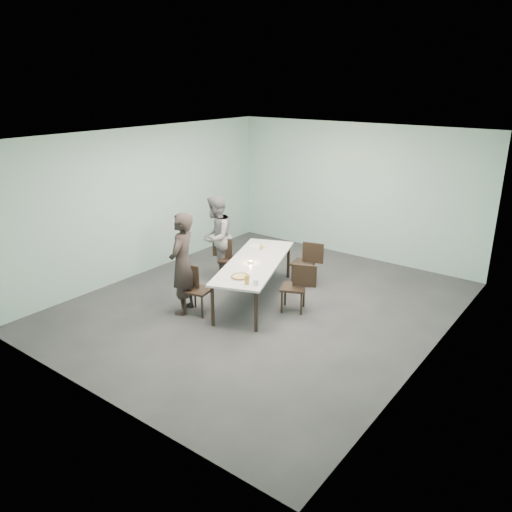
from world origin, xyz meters
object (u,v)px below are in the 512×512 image
Objects in this scene: chair_near_left at (194,286)px; side_plate at (251,273)px; water_tumbler at (256,282)px; diner_near at (182,264)px; tealight at (251,262)px; amber_tumbler at (261,247)px; chair_far_left at (227,256)px; chair_far_right at (307,260)px; diner_far at (216,237)px; pizza at (240,277)px; chair_near_right at (298,284)px; table at (255,264)px; beer_glass at (247,280)px.

chair_near_left reaches higher than side_plate.
water_tumbler is (0.37, -0.36, 0.04)m from side_plate.
chair_near_left is at bearing 97.68° from diner_near.
tealight is 0.70× the size of amber_tumbler.
chair_far_right is at bearing 13.32° from chair_far_left.
diner_near reaches higher than diner_far.
tealight reaches higher than pizza.
side_plate is (0.82, 0.56, 0.25)m from chair_near_left.
chair_near_right is at bearing 54.56° from pizza.
diner_far reaches higher than pizza.
tealight is 0.80m from amber_tumbler.
amber_tumbler is at bearing 116.05° from table.
chair_far_right is at bearing 55.81° from chair_near_left.
chair_near_right is at bearing 70.88° from beer_glass.
tealight is at bearing 126.30° from diner_near.
table is at bearing 120.47° from beer_glass.
diner_far is at bearing 174.18° from chair_far_left.
diner_far is 11.46× the size of beer_glass.
tealight is at bearing -12.29° from chair_near_right.
chair_near_right is at bearing 4.02° from table.
amber_tumbler is at bearing 26.87° from chair_far_right.
diner_near is 22.40× the size of amber_tumbler.
beer_glass reaches higher than chair_far_right.
diner_far reaches higher than chair_far_right.
table is at bearing -20.06° from chair_near_right.
water_tumbler is 1.12× the size of amber_tumbler.
tealight reaches higher than table.
table is 1.10m from beer_glass.
water_tumbler is at bearing 83.81° from chair_far_right.
water_tumbler reaches higher than tealight.
chair_far_right is (1.42, 0.77, 0.00)m from chair_far_left.
tealight is (0.00, -0.12, 0.08)m from table.
side_plate is at bearing -61.45° from amber_tumbler.
chair_near_left is 2.46m from chair_far_right.
amber_tumbler is (-0.69, -0.60, 0.29)m from chair_far_right.
chair_near_right is (0.90, 0.06, -0.19)m from table.
diner_near reaches higher than chair_near_left.
chair_far_left reaches higher than side_plate.
tealight is (0.67, 1.04, -0.13)m from diner_near.
side_plate is at bearing 38.77° from diner_far.
chair_near_right is at bearing 77.06° from water_tumbler.
diner_far is at bearing 146.94° from water_tumbler.
table is at bearing 90.63° from tealight.
table is 15.28× the size of side_plate.
amber_tumbler is (-0.30, 0.61, 0.10)m from table.
side_plate reaches higher than table.
beer_glass is (1.58, -1.39, 0.32)m from chair_far_left.
pizza is (-0.09, -2.00, 0.27)m from chair_far_right.
diner_near is at bearing 13.82° from chair_near_right.
tealight is (-0.29, 0.66, 0.00)m from pizza.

